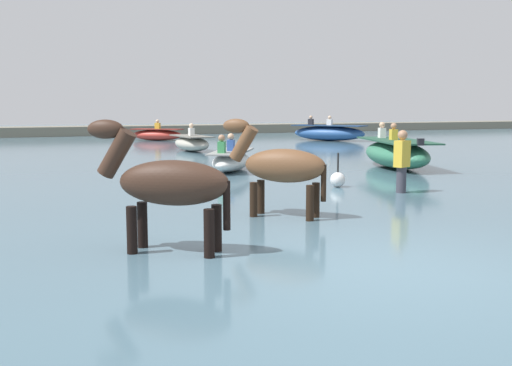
{
  "coord_description": "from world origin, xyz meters",
  "views": [
    {
      "loc": [
        -3.72,
        -5.37,
        2.11
      ],
      "look_at": [
        -0.04,
        3.64,
        0.85
      ],
      "focal_mm": 41.9,
      "sensor_mm": 36.0,
      "label": 1
    }
  ],
  "objects_px": {
    "horse_trailing_bay": "(280,168)",
    "person_spectator_far": "(402,168)",
    "boat_mid_outer": "(396,154)",
    "boat_near_port": "(231,160)",
    "horse_lead_dark_bay": "(168,187)",
    "boat_distant_east": "(157,135)",
    "channel_buoy": "(338,179)",
    "boat_far_offshore": "(192,143)",
    "boat_near_starboard": "(329,133)"
  },
  "relations": [
    {
      "from": "horse_trailing_bay",
      "to": "boat_near_starboard",
      "type": "relative_size",
      "value": 0.49
    },
    {
      "from": "boat_near_port",
      "to": "channel_buoy",
      "type": "distance_m",
      "value": 4.2
    },
    {
      "from": "boat_near_port",
      "to": "boat_distant_east",
      "type": "relative_size",
      "value": 1.03
    },
    {
      "from": "horse_lead_dark_bay",
      "to": "boat_mid_outer",
      "type": "distance_m",
      "value": 11.25
    },
    {
      "from": "boat_near_starboard",
      "to": "boat_distant_east",
      "type": "xyz_separation_m",
      "value": [
        -8.08,
        3.56,
        -0.1
      ]
    },
    {
      "from": "boat_far_offshore",
      "to": "boat_mid_outer",
      "type": "distance_m",
      "value": 9.13
    },
    {
      "from": "horse_trailing_bay",
      "to": "channel_buoy",
      "type": "relative_size",
      "value": 2.54
    },
    {
      "from": "boat_distant_east",
      "to": "boat_near_port",
      "type": "bearing_deg",
      "value": -95.29
    },
    {
      "from": "boat_near_starboard",
      "to": "channel_buoy",
      "type": "height_order",
      "value": "boat_near_starboard"
    },
    {
      "from": "boat_near_starboard",
      "to": "channel_buoy",
      "type": "bearing_deg",
      "value": -118.54
    },
    {
      "from": "boat_distant_east",
      "to": "person_spectator_far",
      "type": "xyz_separation_m",
      "value": [
        0.37,
        -20.38,
        0.21
      ]
    },
    {
      "from": "person_spectator_far",
      "to": "channel_buoy",
      "type": "distance_m",
      "value": 1.5
    },
    {
      "from": "boat_near_starboard",
      "to": "person_spectator_far",
      "type": "relative_size",
      "value": 2.39
    },
    {
      "from": "horse_lead_dark_bay",
      "to": "boat_distant_east",
      "type": "xyz_separation_m",
      "value": [
        5.24,
        23.49,
        -0.5
      ]
    },
    {
      "from": "boat_distant_east",
      "to": "channel_buoy",
      "type": "height_order",
      "value": "boat_distant_east"
    },
    {
      "from": "horse_lead_dark_bay",
      "to": "horse_trailing_bay",
      "type": "distance_m",
      "value": 2.74
    },
    {
      "from": "boat_near_starboard",
      "to": "boat_distant_east",
      "type": "height_order",
      "value": "boat_near_starboard"
    },
    {
      "from": "boat_near_port",
      "to": "person_spectator_far",
      "type": "distance_m",
      "value": 5.61
    },
    {
      "from": "boat_far_offshore",
      "to": "boat_mid_outer",
      "type": "bearing_deg",
      "value": -66.32
    },
    {
      "from": "boat_mid_outer",
      "to": "boat_near_port",
      "type": "distance_m",
      "value": 4.77
    },
    {
      "from": "horse_trailing_bay",
      "to": "horse_lead_dark_bay",
      "type": "bearing_deg",
      "value": -143.95
    },
    {
      "from": "boat_far_offshore",
      "to": "channel_buoy",
      "type": "bearing_deg",
      "value": -89.93
    },
    {
      "from": "boat_near_starboard",
      "to": "boat_far_offshore",
      "type": "bearing_deg",
      "value": -153.59
    },
    {
      "from": "boat_near_port",
      "to": "horse_lead_dark_bay",
      "type": "bearing_deg",
      "value": -114.56
    },
    {
      "from": "horse_lead_dark_bay",
      "to": "boat_far_offshore",
      "type": "relative_size",
      "value": 0.7
    },
    {
      "from": "boat_near_starboard",
      "to": "person_spectator_far",
      "type": "distance_m",
      "value": 18.51
    },
    {
      "from": "horse_trailing_bay",
      "to": "boat_mid_outer",
      "type": "relative_size",
      "value": 0.46
    },
    {
      "from": "boat_near_port",
      "to": "channel_buoy",
      "type": "height_order",
      "value": "boat_near_port"
    },
    {
      "from": "boat_near_starboard",
      "to": "boat_distant_east",
      "type": "distance_m",
      "value": 8.83
    },
    {
      "from": "horse_lead_dark_bay",
      "to": "person_spectator_far",
      "type": "height_order",
      "value": "horse_lead_dark_bay"
    },
    {
      "from": "channel_buoy",
      "to": "boat_near_starboard",
      "type": "bearing_deg",
      "value": 61.46
    },
    {
      "from": "boat_mid_outer",
      "to": "person_spectator_far",
      "type": "height_order",
      "value": "boat_mid_outer"
    },
    {
      "from": "boat_distant_east",
      "to": "person_spectator_far",
      "type": "bearing_deg",
      "value": -88.96
    },
    {
      "from": "horse_trailing_bay",
      "to": "boat_near_starboard",
      "type": "distance_m",
      "value": 21.42
    },
    {
      "from": "horse_trailing_bay",
      "to": "boat_near_port",
      "type": "bearing_deg",
      "value": 76.53
    },
    {
      "from": "horse_trailing_bay",
      "to": "person_spectator_far",
      "type": "height_order",
      "value": "horse_trailing_bay"
    },
    {
      "from": "boat_far_offshore",
      "to": "boat_mid_outer",
      "type": "height_order",
      "value": "boat_mid_outer"
    },
    {
      "from": "boat_mid_outer",
      "to": "boat_distant_east",
      "type": "xyz_separation_m",
      "value": [
        -3.25,
        16.13,
        -0.1
      ]
    },
    {
      "from": "boat_mid_outer",
      "to": "boat_near_port",
      "type": "bearing_deg",
      "value": 167.07
    },
    {
      "from": "horse_trailing_bay",
      "to": "boat_far_offshore",
      "type": "distance_m",
      "value": 14.35
    },
    {
      "from": "boat_far_offshore",
      "to": "boat_near_port",
      "type": "xyz_separation_m",
      "value": [
        -0.98,
        -7.29,
        -0.03
      ]
    },
    {
      "from": "boat_distant_east",
      "to": "channel_buoy",
      "type": "xyz_separation_m",
      "value": [
        -0.4,
        -19.14,
        -0.13
      ]
    },
    {
      "from": "boat_near_port",
      "to": "person_spectator_far",
      "type": "xyz_separation_m",
      "value": [
        1.76,
        -5.32,
        0.23
      ]
    },
    {
      "from": "channel_buoy",
      "to": "boat_mid_outer",
      "type": "bearing_deg",
      "value": 39.55
    },
    {
      "from": "horse_trailing_bay",
      "to": "person_spectator_far",
      "type": "bearing_deg",
      "value": 23.7
    },
    {
      "from": "boat_near_starboard",
      "to": "boat_far_offshore",
      "type": "height_order",
      "value": "boat_near_starboard"
    },
    {
      "from": "person_spectator_far",
      "to": "channel_buoy",
      "type": "relative_size",
      "value": 2.17
    },
    {
      "from": "boat_near_starboard",
      "to": "boat_far_offshore",
      "type": "xyz_separation_m",
      "value": [
        -8.49,
        -4.22,
        -0.09
      ]
    },
    {
      "from": "boat_far_offshore",
      "to": "boat_near_starboard",
      "type": "bearing_deg",
      "value": 26.41
    },
    {
      "from": "boat_distant_east",
      "to": "channel_buoy",
      "type": "distance_m",
      "value": 19.15
    }
  ]
}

